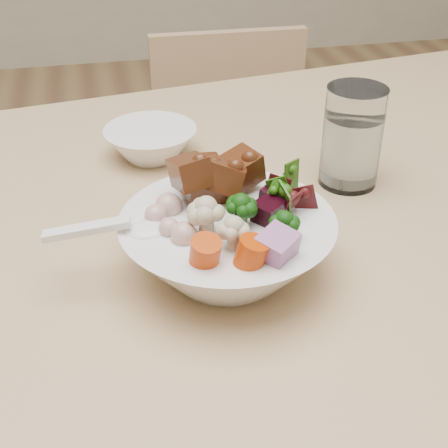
% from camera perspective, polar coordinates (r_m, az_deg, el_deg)
% --- Properties ---
extents(dining_table, '(1.78, 1.17, 0.78)m').
position_cam_1_polar(dining_table, '(0.87, 11.00, -2.19)').
color(dining_table, tan).
rests_on(dining_table, ground).
extents(chair_far, '(0.37, 0.37, 0.79)m').
position_cam_1_polar(chair_far, '(1.51, 1.12, 3.42)').
color(chair_far, tan).
rests_on(chair_far, ground).
extents(food_bowl, '(0.23, 0.23, 0.12)m').
position_cam_1_polar(food_bowl, '(0.66, 0.43, -1.56)').
color(food_bowl, white).
rests_on(food_bowl, dining_table).
extents(soup_spoon, '(0.13, 0.04, 0.03)m').
position_cam_1_polar(soup_spoon, '(0.64, -8.42, -0.62)').
color(soup_spoon, white).
rests_on(soup_spoon, food_bowl).
extents(water_glass, '(0.08, 0.08, 0.13)m').
position_cam_1_polar(water_glass, '(0.84, 11.59, 7.45)').
color(water_glass, silver).
rests_on(water_glass, dining_table).
extents(side_bowl, '(0.13, 0.13, 0.04)m').
position_cam_1_polar(side_bowl, '(0.91, -6.70, 7.36)').
color(side_bowl, white).
rests_on(side_bowl, dining_table).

